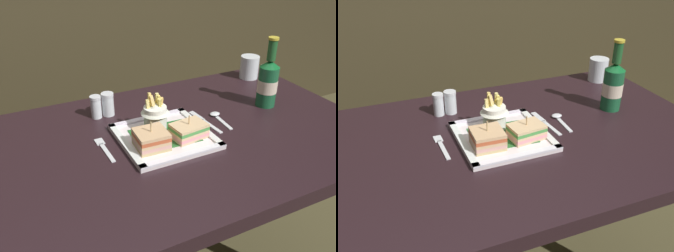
% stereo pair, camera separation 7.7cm
% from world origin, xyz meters
% --- Properties ---
extents(dining_table, '(1.27, 0.77, 0.75)m').
position_xyz_m(dining_table, '(0.00, 0.00, 0.64)').
color(dining_table, black).
rests_on(dining_table, ground_plane).
extents(square_plate, '(0.26, 0.26, 0.02)m').
position_xyz_m(square_plate, '(-0.02, -0.00, 0.76)').
color(square_plate, white).
rests_on(square_plate, dining_table).
extents(sandwich_half_left, '(0.09, 0.09, 0.08)m').
position_xyz_m(sandwich_half_left, '(-0.08, -0.04, 0.79)').
color(sandwich_half_left, tan).
rests_on(sandwich_half_left, square_plate).
extents(sandwich_half_right, '(0.11, 0.08, 0.07)m').
position_xyz_m(sandwich_half_right, '(0.04, -0.04, 0.78)').
color(sandwich_half_right, '#DBB18A').
rests_on(sandwich_half_right, square_plate).
extents(fries_cup, '(0.09, 0.09, 0.12)m').
position_xyz_m(fries_cup, '(-0.03, 0.05, 0.81)').
color(fries_cup, white).
rests_on(fries_cup, square_plate).
extents(beer_bottle, '(0.07, 0.07, 0.24)m').
position_xyz_m(beer_bottle, '(0.40, 0.05, 0.84)').
color(beer_bottle, '#1A5632').
rests_on(beer_bottle, dining_table).
extents(water_glass, '(0.08, 0.08, 0.09)m').
position_xyz_m(water_glass, '(0.51, 0.29, 0.79)').
color(water_glass, silver).
rests_on(water_glass, dining_table).
extents(fork, '(0.02, 0.14, 0.00)m').
position_xyz_m(fork, '(-0.20, 0.02, 0.75)').
color(fork, silver).
rests_on(fork, dining_table).
extents(knife, '(0.03, 0.17, 0.00)m').
position_xyz_m(knife, '(0.14, 0.04, 0.75)').
color(knife, silver).
rests_on(knife, dining_table).
extents(spoon, '(0.04, 0.12, 0.01)m').
position_xyz_m(spoon, '(0.19, 0.04, 0.76)').
color(spoon, silver).
rests_on(spoon, dining_table).
extents(salt_shaker, '(0.04, 0.04, 0.08)m').
position_xyz_m(salt_shaker, '(-0.16, 0.22, 0.78)').
color(salt_shaker, silver).
rests_on(salt_shaker, dining_table).
extents(pepper_shaker, '(0.04, 0.04, 0.08)m').
position_xyz_m(pepper_shaker, '(-0.12, 0.22, 0.79)').
color(pepper_shaker, silver).
rests_on(pepper_shaker, dining_table).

